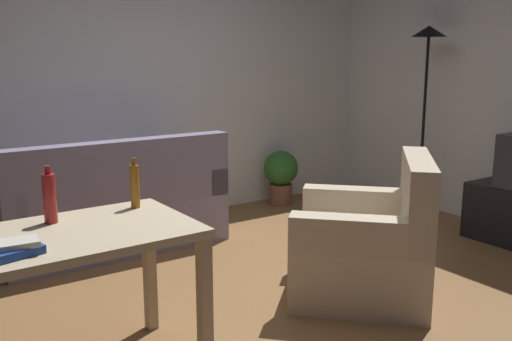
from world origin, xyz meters
TOP-DOWN VIEW (x-y plane):
  - ground_plane at (0.00, 0.00)m, footprint 5.20×4.40m
  - wall_rear at (0.00, 2.20)m, footprint 5.20×0.10m
  - couch at (-0.57, 1.59)m, footprint 1.77×0.84m
  - torchiere_lamp at (2.25, 0.81)m, footprint 0.32×0.32m
  - desk at (-1.45, -0.20)m, footprint 1.21×0.72m
  - potted_plant at (1.37, 1.90)m, footprint 0.36×0.36m
  - armchair at (0.50, -0.23)m, footprint 1.23×1.23m
  - bottle_red at (-1.44, -0.01)m, footprint 0.06×0.06m
  - bottle_amber at (-1.00, 0.02)m, footprint 0.05×0.05m
  - book_stack at (-1.70, -0.38)m, footprint 0.26×0.21m

SIDE VIEW (x-z plane):
  - ground_plane at x=0.00m, z-range -0.02..0.00m
  - couch at x=-0.57m, z-range -0.15..0.77m
  - armchair at x=0.50m, z-range -0.14..0.78m
  - potted_plant at x=1.37m, z-range 0.05..0.62m
  - desk at x=-1.45m, z-range 0.27..1.03m
  - book_stack at x=-1.70m, z-range 0.76..0.82m
  - bottle_amber at x=-1.00m, z-range 0.74..1.01m
  - bottle_red at x=-1.44m, z-range 0.74..1.02m
  - wall_rear at x=0.00m, z-range 0.00..2.70m
  - torchiere_lamp at x=2.25m, z-range 0.51..2.32m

